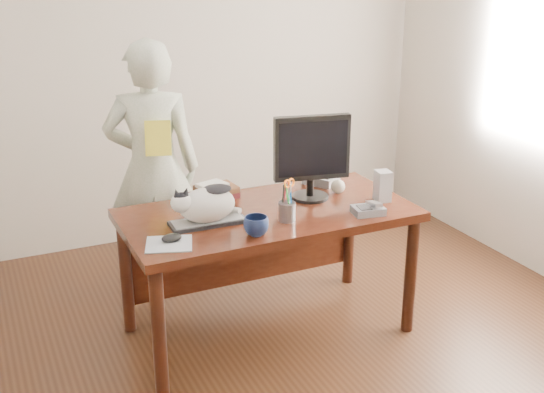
{
  "coord_description": "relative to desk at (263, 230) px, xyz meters",
  "views": [
    {
      "loc": [
        -1.45,
        -2.59,
        2.11
      ],
      "look_at": [
        0.0,
        0.55,
        0.85
      ],
      "focal_mm": 45.0,
      "sensor_mm": 36.0,
      "label": 1
    }
  ],
  "objects": [
    {
      "name": "baseball",
      "position": [
        0.49,
        0.01,
        0.19
      ],
      "size": [
        0.08,
        0.08,
        0.08
      ],
      "rotation": [
        0.0,
        0.0,
        0.43
      ],
      "color": "white",
      "rests_on": "desk"
    },
    {
      "name": "monitor",
      "position": [
        0.3,
        -0.01,
        0.43
      ],
      "size": [
        0.44,
        0.25,
        0.49
      ],
      "rotation": [
        0.0,
        0.0,
        -0.2
      ],
      "color": "black",
      "rests_on": "desk"
    },
    {
      "name": "cat",
      "position": [
        -0.38,
        -0.12,
        0.26
      ],
      "size": [
        0.39,
        0.2,
        0.22
      ],
      "rotation": [
        0.0,
        0.0,
        -0.03
      ],
      "color": "white",
      "rests_on": "keyboard"
    },
    {
      "name": "phone",
      "position": [
        0.48,
        -0.35,
        0.17
      ],
      "size": [
        0.18,
        0.15,
        0.08
      ],
      "rotation": [
        0.0,
        0.0,
        -0.17
      ],
      "color": "slate",
      "rests_on": "desk"
    },
    {
      "name": "mousepad",
      "position": [
        -0.63,
        -0.29,
        0.15
      ],
      "size": [
        0.28,
        0.26,
        0.01
      ],
      "rotation": [
        0.0,
        0.0,
        -0.32
      ],
      "color": "#B2B7BF",
      "rests_on": "desk"
    },
    {
      "name": "speaker",
      "position": [
        0.66,
        -0.2,
        0.24
      ],
      "size": [
        0.09,
        0.1,
        0.18
      ],
      "rotation": [
        0.0,
        0.0,
        -0.16
      ],
      "color": "#A2A2A5",
      "rests_on": "desk"
    },
    {
      "name": "calculator",
      "position": [
        0.49,
        0.2,
        0.18
      ],
      "size": [
        0.22,
        0.24,
        0.06
      ],
      "rotation": [
        0.0,
        0.0,
        0.56
      ],
      "color": "slate",
      "rests_on": "desk"
    },
    {
      "name": "book_stack",
      "position": [
        -0.2,
        0.23,
        0.19
      ],
      "size": [
        0.28,
        0.23,
        0.09
      ],
      "rotation": [
        0.0,
        0.0,
        0.18
      ],
      "color": "#4A1318",
      "rests_on": "desk"
    },
    {
      "name": "mouse",
      "position": [
        -0.61,
        -0.27,
        0.17
      ],
      "size": [
        0.12,
        0.09,
        0.04
      ],
      "rotation": [
        0.0,
        0.0,
        -0.32
      ],
      "color": "black",
      "rests_on": "mousepad"
    },
    {
      "name": "room",
      "position": [
        0.0,
        -0.68,
        0.75
      ],
      "size": [
        4.5,
        4.5,
        4.5
      ],
      "color": "black",
      "rests_on": "ground"
    },
    {
      "name": "desk",
      "position": [
        0.0,
        0.0,
        0.0
      ],
      "size": [
        1.6,
        0.8,
        0.75
      ],
      "color": "black",
      "rests_on": "ground"
    },
    {
      "name": "keyboard",
      "position": [
        -0.37,
        -0.12,
        0.16
      ],
      "size": [
        0.4,
        0.16,
        0.02
      ],
      "rotation": [
        0.0,
        0.0,
        -0.03
      ],
      "color": "black",
      "rests_on": "desk"
    },
    {
      "name": "coffee_mug",
      "position": [
        -0.2,
        -0.37,
        0.2
      ],
      "size": [
        0.18,
        0.18,
        0.1
      ],
      "primitive_type": "imported",
      "rotation": [
        0.0,
        0.0,
        0.88
      ],
      "color": "#0E1838",
      "rests_on": "desk"
    },
    {
      "name": "pen_cup",
      "position": [
        0.03,
        -0.25,
        0.21
      ],
      "size": [
        0.12,
        0.12,
        0.23
      ],
      "rotation": [
        0.0,
        0.0,
        0.34
      ],
      "color": "gray",
      "rests_on": "desk"
    },
    {
      "name": "person",
      "position": [
        -0.42,
        0.75,
        0.21
      ],
      "size": [
        0.69,
        0.56,
        1.62
      ],
      "primitive_type": "imported",
      "rotation": [
        0.0,
        0.0,
        2.82
      ],
      "color": "silver",
      "rests_on": "ground"
    },
    {
      "name": "held_book",
      "position": [
        -0.42,
        0.58,
        0.45
      ],
      "size": [
        0.17,
        0.14,
        0.21
      ],
      "rotation": [
        0.0,
        0.0,
        -0.33
      ],
      "color": "gold",
      "rests_on": "person"
    }
  ]
}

